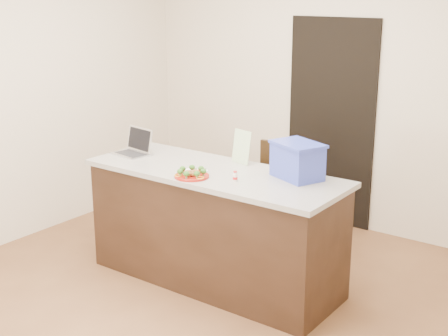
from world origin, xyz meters
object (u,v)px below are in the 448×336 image
Objects in this scene: napkin at (195,172)px; laptop at (135,147)px; plate at (192,176)px; yogurt_bottle at (235,177)px; island at (215,226)px; chair at (276,188)px; blue_box at (297,160)px.

laptop is (-0.75, 0.14, 0.05)m from napkin.
plate is 3.38× the size of yogurt_bottle.
napkin reaches higher than island.
napkin is at bearing 118.29° from plate.
island is 0.98m from laptop.
chair reaches higher than island.
laptop is at bearing 163.17° from plate.
plate is 0.84m from laptop.
plate is 1.23m from chair.
laptop reaches higher than plate.
plate is 1.56× the size of napkin.
plate is 0.58× the size of blue_box.
island is 8.04× the size of plate.
chair is at bearing 90.56° from island.
chair is at bearing 105.60° from yogurt_bottle.
island is 0.58m from yogurt_bottle.
blue_box reaches higher than laptop.
chair is (0.07, 1.06, -0.39)m from napkin.
island is at bearing -139.38° from blue_box.
blue_box reaches higher than plate.
plate is at bearing -61.71° from napkin.
plate is at bearing -7.95° from laptop.
chair is at bearing 152.85° from blue_box.
blue_box is (0.32, 0.33, 0.10)m from yogurt_bottle.
chair is at bearing 86.05° from napkin.
napkin is 0.78m from blue_box.
blue_box is at bearing 18.14° from island.
blue_box is at bearing 26.23° from napkin.
napkin is 0.77m from laptop.
plate is 0.33m from yogurt_bottle.
blue_box is (0.60, 0.20, 0.59)m from island.
blue_box is (0.63, 0.44, 0.13)m from plate.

